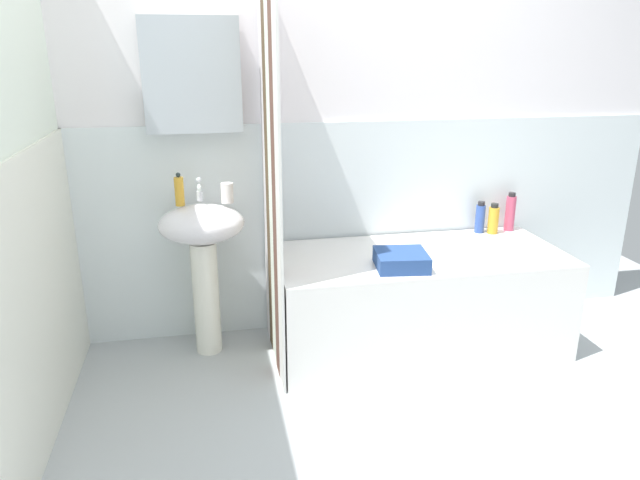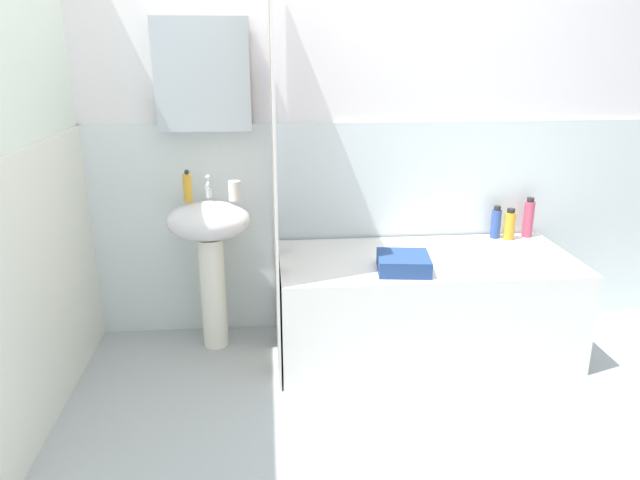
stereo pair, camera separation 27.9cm
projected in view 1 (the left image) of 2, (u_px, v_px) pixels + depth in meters
The scene contains 13 objects.
ground_plane at pixel (428, 453), 2.43m from camera, with size 4.80×5.60×0.04m, color #ACB2B5.
wall_back_tiled at pixel (347, 133), 3.23m from camera, with size 3.60×0.18×2.40m.
wall_left_tiled at pixel (0, 184), 2.10m from camera, with size 0.07×1.81×2.40m.
sink at pixel (203, 246), 3.03m from camera, with size 0.44×0.34×0.82m.
faucet at pixel (199, 190), 3.02m from camera, with size 0.03×0.12×0.12m.
soap_dispenser at pixel (179, 191), 2.93m from camera, with size 0.05×0.05×0.17m.
toothbrush_cup at pixel (227, 193), 3.00m from camera, with size 0.06×0.06×0.10m, color silver.
bathtub at pixel (417, 300), 3.20m from camera, with size 1.54×0.70×0.54m, color white.
shower_curtain at pixel (271, 175), 2.82m from camera, with size 0.01×0.70×2.00m.
body_wash_bottle at pixel (510, 212), 3.47m from camera, with size 0.06×0.06×0.23m.
lotion_bottle at pixel (493, 219), 3.43m from camera, with size 0.06×0.06×0.18m.
shampoo_bottle at pixel (480, 218), 3.44m from camera, with size 0.06×0.06×0.19m.
towel_folded at pixel (401, 260), 2.90m from camera, with size 0.25×0.24×0.08m, color navy.
Camera 1 is at (-0.84, -1.90, 1.58)m, focal length 32.74 mm.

